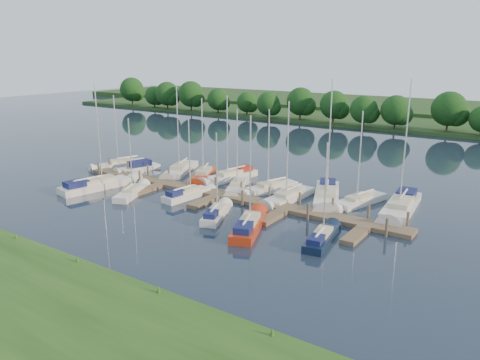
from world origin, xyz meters
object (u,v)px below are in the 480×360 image
Objects in this scene: motorboat at (139,168)px; sailboat_s_2 at (188,195)px; dock at (217,196)px; sailboat_n_0 at (120,165)px; sailboat_n_5 at (238,187)px.

sailboat_s_2 reaches higher than motorboat.
motorboat is (-15.41, 3.62, 0.15)m from dock.
sailboat_n_0 reaches higher than dock.
motorboat is at bearing -23.30° from sailboat_n_5.
motorboat reaches higher than dock.
dock is 3.11m from sailboat_s_2.
dock is 3.83m from sailboat_n_5.
dock is at bearing -170.26° from sailboat_n_0.
sailboat_s_2 is (16.30, -5.34, 0.05)m from sailboat_n_0.
sailboat_n_0 is (-18.96, 3.72, 0.08)m from dock.
motorboat is 0.68× the size of sailboat_s_2.
motorboat is 15.39m from sailboat_n_5.
motorboat is at bearing 164.18° from sailboat_s_2.
sailboat_n_5 is (-0.01, 3.83, 0.07)m from dock.
sailboat_n_5 is at bearing -158.83° from sailboat_n_0.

